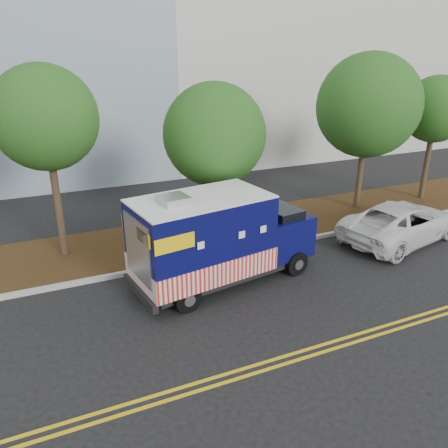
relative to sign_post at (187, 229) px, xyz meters
name	(u,v)px	position (x,y,z in m)	size (l,w,h in m)	color
ground	(238,273)	(1.21, -1.72, -1.20)	(120.00, 120.00, 0.00)	black
curb	(222,255)	(1.21, -0.32, -1.12)	(120.00, 0.18, 0.15)	#9E9E99
mulch_strip	(201,235)	(1.21, 1.78, -1.12)	(120.00, 4.00, 0.15)	black
centerline_near	(311,348)	(1.21, -6.17, -1.19)	(120.00, 0.10, 0.01)	gold
centerline_far	(316,354)	(1.21, -6.42, -1.19)	(120.00, 0.10, 0.01)	gold
tree_a	(45,119)	(-4.12, 1.97, 3.88)	(3.49, 3.49, 6.85)	#38281C
tree_b	(214,135)	(1.59, 1.19, 3.06)	(3.81, 3.81, 6.17)	#38281C
tree_c	(368,106)	(9.18, 1.81, 3.68)	(4.56, 4.56, 7.16)	#38281C
tree_d	(436,110)	(13.16, 1.65, 3.33)	(3.14, 3.14, 6.12)	#38281C
sign_post	(187,229)	(0.00, 0.00, 0.00)	(0.06, 0.06, 2.40)	#473828
food_truck	(216,241)	(0.33, -1.96, 0.27)	(6.45, 3.22, 3.26)	black
white_car	(401,222)	(8.44, -1.75, -0.42)	(2.57, 5.58, 1.55)	white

